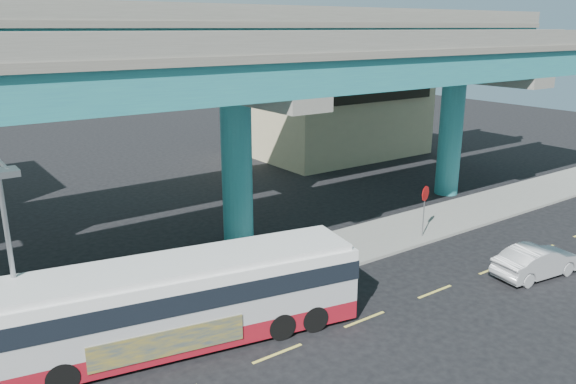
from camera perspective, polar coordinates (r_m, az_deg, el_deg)
ground at (r=22.17m, az=7.24°, el=-12.41°), size 120.00×120.00×0.00m
sidewalk at (r=25.99m, az=-1.03°, el=-7.58°), size 70.00×4.00×0.15m
lane_markings at (r=21.98m, az=7.78°, el=-12.69°), size 58.00×0.12×0.01m
viaduct at (r=26.84m, az=-5.62°, el=13.13°), size 52.00×12.40×11.70m
building_beige at (r=49.11m, az=4.77°, el=8.00°), size 14.00×10.23×7.00m
transit_bus at (r=19.91m, az=-10.13°, el=-10.53°), size 12.39×4.86×3.11m
sedan at (r=27.28m, az=23.97°, el=-6.44°), size 2.59×4.67×1.41m
parked_car at (r=22.23m, az=-26.66°, el=-11.95°), size 3.49×4.27×1.16m
street_lamp at (r=18.67m, az=-26.42°, el=-3.78°), size 0.50×2.32×7.00m
stop_sign at (r=29.59m, az=13.74°, el=-0.77°), size 0.80×0.27×2.74m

